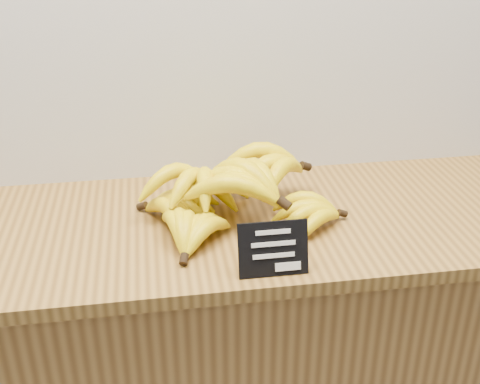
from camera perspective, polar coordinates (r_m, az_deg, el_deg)
name	(u,v)px	position (r m, az deg, el deg)	size (l,w,h in m)	color
counter	(237,380)	(1.63, -0.29, -17.41)	(1.39, 0.50, 0.90)	olive
counter_top	(237,224)	(1.35, -0.33, -3.05)	(1.49, 0.54, 0.03)	olive
chalkboard_sign	(273,249)	(1.13, 3.18, -5.43)	(0.13, 0.01, 0.11)	black
banana_pile	(226,193)	(1.31, -1.33, -0.11)	(0.47, 0.37, 0.13)	yellow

